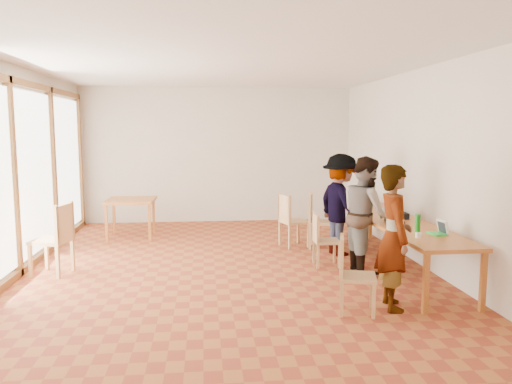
# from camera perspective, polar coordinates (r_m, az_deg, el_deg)

# --- Properties ---
(ground) EXTENTS (8.00, 8.00, 0.00)m
(ground) POSITION_cam_1_polar(r_m,az_deg,el_deg) (7.51, -3.44, -8.88)
(ground) COLOR #9C5125
(ground) RESTS_ON ground
(wall_back) EXTENTS (6.00, 0.10, 3.00)m
(wall_back) POSITION_cam_1_polar(r_m,az_deg,el_deg) (11.23, -4.40, 4.23)
(wall_back) COLOR beige
(wall_back) RESTS_ON ground
(wall_front) EXTENTS (6.00, 0.10, 3.00)m
(wall_front) POSITION_cam_1_polar(r_m,az_deg,el_deg) (3.28, -0.54, -2.98)
(wall_front) COLOR beige
(wall_front) RESTS_ON ground
(wall_right) EXTENTS (0.10, 8.00, 3.00)m
(wall_right) POSITION_cam_1_polar(r_m,az_deg,el_deg) (7.95, 18.64, 2.65)
(wall_right) COLOR beige
(wall_right) RESTS_ON ground
(window_wall) EXTENTS (0.10, 8.00, 3.00)m
(window_wall) POSITION_cam_1_polar(r_m,az_deg,el_deg) (7.71, -26.11, 2.16)
(window_wall) COLOR white
(window_wall) RESTS_ON ground
(ceiling) EXTENTS (6.00, 8.00, 0.04)m
(ceiling) POSITION_cam_1_polar(r_m,az_deg,el_deg) (7.28, -3.62, 14.61)
(ceiling) COLOR white
(ceiling) RESTS_ON wall_back
(communal_table) EXTENTS (0.80, 4.00, 0.75)m
(communal_table) POSITION_cam_1_polar(r_m,az_deg,el_deg) (7.80, 15.26, -3.22)
(communal_table) COLOR #C1702A
(communal_table) RESTS_ON ground
(side_table) EXTENTS (0.90, 0.90, 0.75)m
(side_table) POSITION_cam_1_polar(r_m,az_deg,el_deg) (9.83, -14.13, -1.26)
(side_table) COLOR #C1702A
(side_table) RESTS_ON ground
(chair_near) EXTENTS (0.50, 0.50, 0.46)m
(chair_near) POSITION_cam_1_polar(r_m,az_deg,el_deg) (5.81, 10.63, -8.37)
(chair_near) COLOR tan
(chair_near) RESTS_ON ground
(chair_mid) EXTENTS (0.39, 0.39, 0.43)m
(chair_mid) POSITION_cam_1_polar(r_m,az_deg,el_deg) (7.66, 7.46, -4.79)
(chair_mid) COLOR tan
(chair_mid) RESTS_ON ground
(chair_far) EXTENTS (0.55, 0.55, 0.50)m
(chair_far) POSITION_cam_1_polar(r_m,az_deg,el_deg) (8.83, 3.83, -2.61)
(chair_far) COLOR tan
(chair_far) RESTS_ON ground
(chair_empty) EXTENTS (0.55, 0.55, 0.51)m
(chair_empty) POSITION_cam_1_polar(r_m,az_deg,el_deg) (8.82, 6.87, -2.59)
(chair_empty) COLOR tan
(chair_empty) RESTS_ON ground
(chair_spare) EXTENTS (0.58, 0.58, 0.55)m
(chair_spare) POSITION_cam_1_polar(r_m,az_deg,el_deg) (7.66, -21.70, -4.20)
(chair_spare) COLOR tan
(chair_spare) RESTS_ON ground
(person_near) EXTENTS (0.46, 0.65, 1.68)m
(person_near) POSITION_cam_1_polar(r_m,az_deg,el_deg) (5.99, 15.48, -4.99)
(person_near) COLOR gray
(person_near) RESTS_ON ground
(person_mid) EXTENTS (0.66, 0.84, 1.69)m
(person_mid) POSITION_cam_1_polar(r_m,az_deg,el_deg) (7.47, 12.46, -2.47)
(person_mid) COLOR gray
(person_mid) RESTS_ON ground
(person_far) EXTENTS (0.89, 1.21, 1.68)m
(person_far) POSITION_cam_1_polar(r_m,az_deg,el_deg) (8.36, 9.64, -1.42)
(person_far) COLOR gray
(person_far) RESTS_ON ground
(laptop_near) EXTENTS (0.22, 0.24, 0.19)m
(laptop_near) POSITION_cam_1_polar(r_m,az_deg,el_deg) (6.75, 20.25, -4.15)
(laptop_near) COLOR #25DA41
(laptop_near) RESTS_ON communal_table
(laptop_mid) EXTENTS (0.23, 0.25, 0.19)m
(laptop_mid) POSITION_cam_1_polar(r_m,az_deg,el_deg) (7.93, 15.22, -2.32)
(laptop_mid) COLOR #25DA41
(laptop_mid) RESTS_ON communal_table
(laptop_far) EXTENTS (0.29, 0.31, 0.22)m
(laptop_far) POSITION_cam_1_polar(r_m,az_deg,el_deg) (8.87, 12.05, -1.18)
(laptop_far) COLOR #25DA41
(laptop_far) RESTS_ON communal_table
(yellow_mug) EXTENTS (0.15, 0.15, 0.09)m
(yellow_mug) POSITION_cam_1_polar(r_m,az_deg,el_deg) (8.95, 12.19, -1.21)
(yellow_mug) COLOR gold
(yellow_mug) RESTS_ON communal_table
(green_bottle) EXTENTS (0.07, 0.07, 0.28)m
(green_bottle) POSITION_cam_1_polar(r_m,az_deg,el_deg) (6.55, 17.99, -3.61)
(green_bottle) COLOR #138218
(green_bottle) RESTS_ON communal_table
(clear_glass) EXTENTS (0.07, 0.07, 0.09)m
(clear_glass) POSITION_cam_1_polar(r_m,az_deg,el_deg) (8.16, 14.28, -2.08)
(clear_glass) COLOR silver
(clear_glass) RESTS_ON communal_table
(condiment_cup) EXTENTS (0.08, 0.08, 0.06)m
(condiment_cup) POSITION_cam_1_polar(r_m,az_deg,el_deg) (6.49, 18.07, -4.70)
(condiment_cup) COLOR white
(condiment_cup) RESTS_ON communal_table
(pink_phone) EXTENTS (0.05, 0.10, 0.01)m
(pink_phone) POSITION_cam_1_polar(r_m,az_deg,el_deg) (9.19, 12.04, -1.23)
(pink_phone) COLOR #F14E94
(pink_phone) RESTS_ON communal_table
(black_pouch) EXTENTS (0.16, 0.26, 0.09)m
(black_pouch) POSITION_cam_1_polar(r_m,az_deg,el_deg) (7.79, 16.24, -2.58)
(black_pouch) COLOR black
(black_pouch) RESTS_ON communal_table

